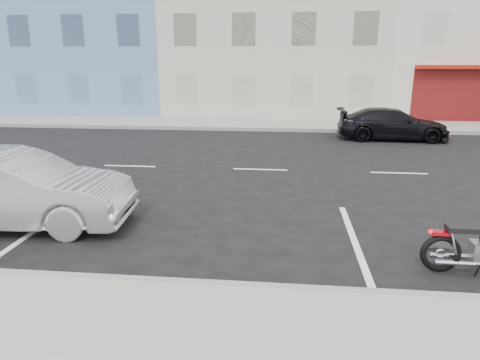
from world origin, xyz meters
name	(u,v)px	position (x,y,z in m)	size (l,w,h in m)	color
ground	(328,171)	(0.00, 0.00, 0.00)	(120.00, 120.00, 0.00)	black
sidewalk_far	(210,123)	(-5.00, 8.70, 0.07)	(80.00, 3.40, 0.15)	gray
curb_near	(28,277)	(-5.00, -7.00, 0.08)	(80.00, 0.12, 0.16)	gray
curb_far	(204,129)	(-5.00, 7.00, 0.08)	(80.00, 0.12, 0.16)	gray
bldg_blue	(92,6)	(-14.00, 16.30, 6.50)	(12.00, 12.00, 13.00)	#5979A8
bldg_cream	(277,16)	(-2.00, 16.30, 5.75)	(12.00, 12.00, 11.50)	#B8AD9D
sedan_silver	(13,190)	(-6.47, -4.95, 0.74)	(1.56, 4.47, 1.47)	#94959B
car_far	(392,124)	(3.02, 5.50, 0.63)	(1.77, 4.36, 1.26)	black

